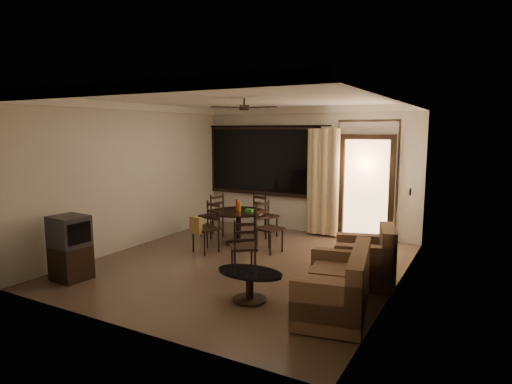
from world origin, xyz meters
The scene contains 12 objects.
ground centered at (0.00, 0.00, 0.00)m, with size 5.50×5.50×0.00m, color #7F6651.
room_shell centered at (0.59, 1.77, 1.83)m, with size 5.50×6.70×5.50m.
dining_table centered at (-0.78, 1.10, 0.54)m, with size 1.08×1.08×0.90m.
dining_chair_west centered at (-1.59, 1.32, 0.28)m, with size 0.52×0.52×0.95m.
dining_chair_east centered at (0.02, 0.88, 0.28)m, with size 0.52×0.52×0.95m.
dining_chair_south centered at (-1.01, 0.28, 0.31)m, with size 0.52×0.56×0.95m.
dining_chair_north centered at (-0.57, 1.86, 0.28)m, with size 0.52×0.52×0.95m.
tv_cabinet centered at (-1.97, -1.94, 0.50)m, with size 0.56×0.51×1.00m.
sofa centered at (2.03, -1.15, 0.32)m, with size 1.07×1.63×0.80m.
armchair centered at (2.09, 0.07, 0.35)m, with size 1.05×1.05×0.86m.
coffee_table centered at (0.87, -1.35, 0.27)m, with size 0.94×0.56×0.41m.
side_chair centered at (0.23, -0.43, 0.27)m, with size 0.56×0.56×0.91m.
Camera 1 is at (3.59, -6.14, 2.28)m, focal length 30.00 mm.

